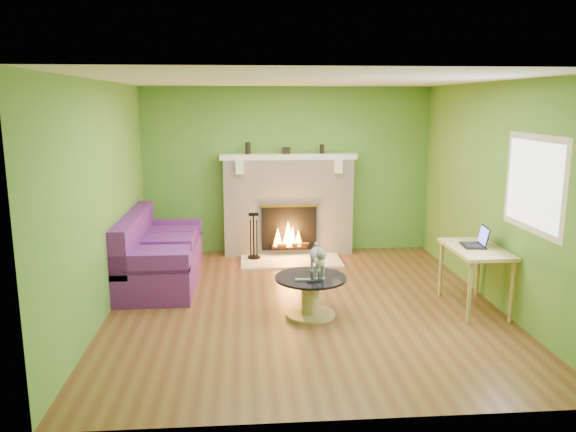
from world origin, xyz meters
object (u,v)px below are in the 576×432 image
object	(u,v)px
sofa	(157,256)
coffee_table	(311,293)
desk	(476,255)
cat	(317,259)

from	to	relation	value
sofa	coffee_table	world-z (taller)	sofa
sofa	desk	world-z (taller)	sofa
desk	sofa	bearing A→B (deg)	161.12
cat	coffee_table	bearing A→B (deg)	-149.84
coffee_table	cat	size ratio (longest dim) A/B	1.34
coffee_table	cat	distance (m)	0.39
sofa	desk	size ratio (longest dim) A/B	2.08
coffee_table	cat	world-z (taller)	cat
coffee_table	desk	xyz separation A→B (m)	(1.91, 0.07, 0.38)
sofa	coffee_table	distance (m)	2.34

